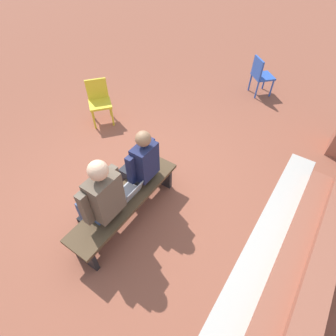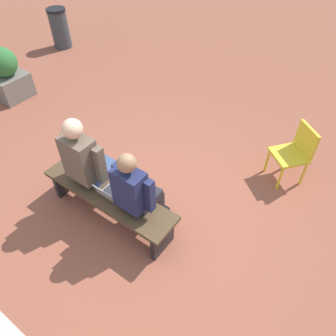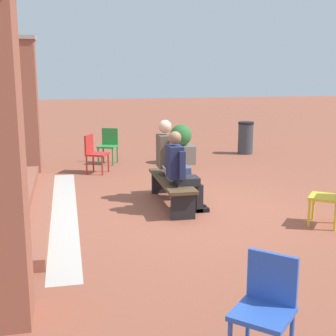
% 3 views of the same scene
% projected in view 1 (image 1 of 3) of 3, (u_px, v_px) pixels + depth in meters
% --- Properties ---
extents(ground_plane, '(60.00, 60.00, 0.00)m').
position_uv_depth(ground_plane, '(132.00, 195.00, 4.06)').
color(ground_plane, brown).
extents(concrete_strip, '(5.40, 0.40, 0.01)m').
position_uv_depth(concrete_strip, '(243.00, 288.00, 3.08)').
color(concrete_strip, '#B7B2A8').
rests_on(concrete_strip, ground).
extents(brick_steps, '(4.60, 0.60, 0.30)m').
position_uv_depth(brick_steps, '(294.00, 315.00, 2.78)').
color(brick_steps, '#93513D').
rests_on(brick_steps, ground).
extents(bench, '(1.80, 0.44, 0.45)m').
position_uv_depth(bench, '(126.00, 202.00, 3.52)').
color(bench, '#4C3823').
rests_on(bench, ground).
extents(person_student, '(0.51, 0.65, 1.30)m').
position_uv_depth(person_student, '(140.00, 165.00, 3.54)').
color(person_student, '#232328').
rests_on(person_student, ground).
extents(person_adult, '(0.57, 0.72, 1.40)m').
position_uv_depth(person_adult, '(100.00, 198.00, 3.09)').
color(person_adult, '#384C75').
rests_on(person_adult, ground).
extents(laptop, '(0.32, 0.29, 0.21)m').
position_uv_depth(laptop, '(130.00, 192.00, 3.46)').
color(laptop, '#9EA0A5').
rests_on(laptop, bench).
extents(plastic_chair_mid_courtyard, '(0.59, 0.59, 0.84)m').
position_uv_depth(plastic_chair_mid_courtyard, '(261.00, 74.00, 5.82)').
color(plastic_chair_mid_courtyard, '#2D56B7').
rests_on(plastic_chair_mid_courtyard, ground).
extents(plastic_chair_near_bench_right, '(0.59, 0.59, 0.84)m').
position_uv_depth(plastic_chair_near_bench_right, '(99.00, 99.00, 5.10)').
color(plastic_chair_near_bench_right, gold).
rests_on(plastic_chair_near_bench_right, ground).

